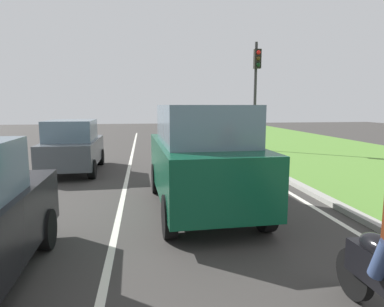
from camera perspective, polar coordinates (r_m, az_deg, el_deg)
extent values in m
plane|color=#383533|center=(11.84, -7.37, -2.89)|extent=(60.00, 60.00, 0.00)
cube|color=silver|center=(11.85, -10.76, -2.94)|extent=(0.12, 32.00, 0.01)
cube|color=silver|center=(12.43, 9.48, -2.39)|extent=(0.12, 32.00, 0.01)
cube|color=#548433|center=(14.67, 28.04, -1.53)|extent=(9.00, 48.00, 0.06)
cube|color=#9E9B93|center=(12.58, 11.66, -2.06)|extent=(0.24, 48.00, 0.12)
cube|color=#0C472D|center=(7.33, 1.55, -2.34)|extent=(2.05, 4.56, 1.10)
cube|color=slate|center=(7.07, 1.82, 5.03)|extent=(1.79, 2.76, 0.80)
cylinder|color=black|center=(8.81, -6.11, -4.23)|extent=(0.25, 0.77, 0.76)
cylinder|color=black|center=(9.10, 4.97, -3.81)|extent=(0.25, 0.77, 0.76)
cylinder|color=black|center=(5.87, -3.89, -10.63)|extent=(0.25, 0.77, 0.76)
cylinder|color=black|center=(6.29, 12.37, -9.50)|extent=(0.25, 0.77, 0.76)
cylinder|color=black|center=(5.93, -23.69, -11.75)|extent=(0.24, 0.65, 0.64)
cube|color=#474C51|center=(12.15, -19.54, 0.33)|extent=(1.70, 3.73, 0.80)
cube|color=slate|center=(11.83, -19.92, 3.71)|extent=(1.51, 1.92, 0.68)
cylinder|color=black|center=(13.58, -21.65, -0.69)|extent=(0.23, 0.60, 0.60)
cylinder|color=black|center=(13.33, -15.31, -0.56)|extent=(0.23, 0.60, 0.60)
cylinder|color=black|center=(11.17, -24.39, -2.68)|extent=(0.23, 0.60, 0.60)
cylinder|color=black|center=(10.87, -16.69, -2.57)|extent=(0.23, 0.60, 0.60)
ellipsoid|color=black|center=(4.17, 29.14, -13.62)|extent=(0.28, 0.50, 0.24)
cylinder|color=black|center=(4.62, 25.93, -17.98)|extent=(0.10, 0.60, 0.60)
cylinder|color=navy|center=(3.87, 29.66, -15.37)|extent=(0.16, 0.29, 0.45)
cylinder|color=#2D2D2D|center=(16.89, 10.68, 9.34)|extent=(0.14, 0.14, 5.27)
cube|color=black|center=(16.83, 11.08, 15.56)|extent=(0.32, 0.24, 0.90)
sphere|color=red|center=(16.75, 11.27, 16.56)|extent=(0.20, 0.20, 0.20)
sphere|color=#382B0C|center=(16.71, 11.24, 15.61)|extent=(0.20, 0.20, 0.20)
sphere|color=black|center=(16.68, 11.21, 14.66)|extent=(0.20, 0.20, 0.20)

